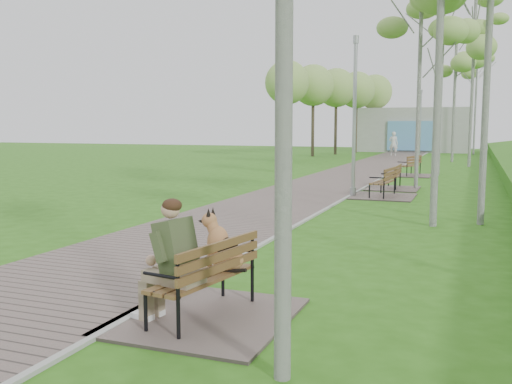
# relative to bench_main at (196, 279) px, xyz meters

# --- Properties ---
(walkway) EXTENTS (3.50, 67.00, 0.04)m
(walkway) POSITION_rel_bench_main_xyz_m (-2.51, 19.18, -0.48)
(walkway) COLOR #695B55
(walkway) RESTS_ON ground
(kerb) EXTENTS (0.10, 67.00, 0.05)m
(kerb) POSITION_rel_bench_main_xyz_m (-0.76, 19.18, -0.48)
(kerb) COLOR #999993
(kerb) RESTS_ON ground
(building_north) EXTENTS (10.00, 5.20, 4.00)m
(building_north) POSITION_rel_bench_main_xyz_m (-2.26, 48.65, 1.49)
(building_north) COLOR #9E9E99
(building_north) RESTS_ON ground
(bench_main) EXTENTS (2.04, 2.27, 1.78)m
(bench_main) POSITION_rel_bench_main_xyz_m (0.00, 0.00, 0.00)
(bench_main) COLOR #695B55
(bench_main) RESTS_ON ground
(bench_second) EXTENTS (2.02, 2.25, 1.24)m
(bench_second) POSITION_rel_bench_main_xyz_m (0.29, 13.18, -0.27)
(bench_second) COLOR #695B55
(bench_second) RESTS_ON ground
(bench_third) EXTENTS (1.89, 2.10, 1.16)m
(bench_third) POSITION_rel_bench_main_xyz_m (0.26, 15.79, -0.29)
(bench_third) COLOR #695B55
(bench_third) RESTS_ON ground
(bench_far) EXTENTS (1.96, 2.18, 1.20)m
(bench_far) POSITION_rel_bench_main_xyz_m (0.24, 21.90, -0.28)
(bench_far) COLOR #695B55
(bench_far) RESTS_ON ground
(lamp_post_second) EXTENTS (0.21, 0.21, 5.36)m
(lamp_post_second) POSITION_rel_bench_main_xyz_m (-0.68, 13.01, 2.00)
(lamp_post_second) COLOR #96999E
(lamp_post_second) RESTS_ON ground
(lamp_post_third) EXTENTS (0.19, 0.19, 4.79)m
(lamp_post_third) POSITION_rel_bench_main_xyz_m (-0.40, 34.05, 1.73)
(lamp_post_third) COLOR #96999E
(lamp_post_third) RESTS_ON ground
(pedestrian_near) EXTENTS (0.72, 0.49, 1.93)m
(pedestrian_near) POSITION_rel_bench_main_xyz_m (-2.92, 39.99, 0.46)
(pedestrian_near) COLOR silver
(pedestrian_near) RESTS_ON ground
(birch_mid_c) EXTENTS (2.33, 2.33, 7.39)m
(birch_mid_c) POSITION_rel_bench_main_xyz_m (1.11, 16.09, 5.30)
(birch_mid_c) COLOR silver
(birch_mid_c) RESTS_ON ground
(birch_far_b) EXTENTS (2.93, 2.93, 8.76)m
(birch_far_b) POSITION_rel_bench_main_xyz_m (1.49, 23.00, 6.38)
(birch_far_b) COLOR silver
(birch_far_b) RESTS_ON ground
(birch_far_c) EXTENTS (2.51, 2.51, 10.65)m
(birch_far_c) POSITION_rel_bench_main_xyz_m (2.84, 29.32, 7.86)
(birch_far_c) COLOR silver
(birch_far_c) RESTS_ON ground
(birch_distant_a) EXTENTS (2.46, 2.46, 8.91)m
(birch_distant_a) POSITION_rel_bench_main_xyz_m (1.73, 33.79, 6.49)
(birch_distant_a) COLOR silver
(birch_distant_a) RESTS_ON ground
(birch_distant_b) EXTENTS (2.62, 2.62, 8.33)m
(birch_distant_b) POSITION_rel_bench_main_xyz_m (3.02, 44.39, 6.04)
(birch_distant_b) COLOR silver
(birch_distant_b) RESTS_ON ground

